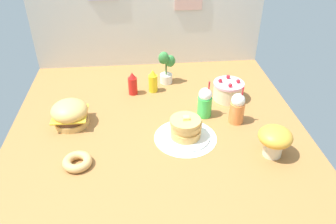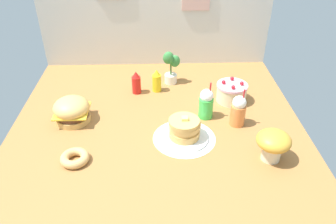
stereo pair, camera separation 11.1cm
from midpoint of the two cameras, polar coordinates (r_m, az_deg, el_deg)
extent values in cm
cube|color=#9E6B38|center=(223.30, -3.16, -2.98)|extent=(192.42, 197.49, 2.00)
cube|color=beige|center=(291.27, -4.45, 15.86)|extent=(192.42, 3.00, 86.77)
cylinder|color=white|center=(214.42, 1.46, -4.31)|extent=(39.46, 39.46, 0.40)
cylinder|color=#DBA859|center=(235.91, -17.22, -1.52)|extent=(23.32, 23.32, 4.04)
cylinder|color=#59331E|center=(233.95, -17.37, -0.80)|extent=(21.45, 21.45, 3.14)
cube|color=yellow|center=(232.86, -17.45, -0.39)|extent=(22.15, 22.15, 0.90)
ellipsoid|color=#E5B260|center=(231.37, -17.57, 0.19)|extent=(23.78, 23.78, 13.45)
cylinder|color=white|center=(213.88, 1.46, -4.13)|extent=(30.49, 30.49, 1.35)
cylinder|color=#E0AD5B|center=(212.58, 1.45, -3.74)|extent=(19.02, 19.02, 2.51)
cylinder|color=#E0AD5B|center=(211.06, 1.51, -3.20)|extent=(19.06, 19.06, 2.51)
cylinder|color=#E0AD5B|center=(210.05, 1.44, -2.55)|extent=(18.82, 18.82, 2.51)
cylinder|color=#E0AD5B|center=(208.03, 1.59, -2.11)|extent=(19.20, 19.20, 2.51)
cylinder|color=#E0AD5B|center=(206.34, 1.41, -1.58)|extent=(19.06, 19.06, 2.51)
cube|color=#F7E072|center=(205.52, 1.52, -1.02)|extent=(3.95, 3.95, 1.79)
cylinder|color=beige|center=(253.52, 8.82, 3.38)|extent=(21.52, 21.52, 11.66)
cylinder|color=#F2B2C6|center=(250.23, 8.96, 4.70)|extent=(22.38, 22.38, 1.79)
sphere|color=red|center=(249.87, 10.48, 5.11)|extent=(2.87, 2.87, 2.87)
sphere|color=red|center=(254.78, 8.85, 5.87)|extent=(2.87, 2.87, 2.87)
sphere|color=red|center=(248.68, 7.51, 5.25)|extent=(2.87, 2.87, 2.87)
sphere|color=red|center=(243.51, 9.14, 4.45)|extent=(2.87, 2.87, 2.87)
cylinder|color=red|center=(258.35, -7.17, 4.37)|extent=(6.82, 6.82, 13.45)
cone|color=red|center=(254.11, -7.31, 6.13)|extent=(5.45, 5.45, 4.48)
cylinder|color=yellow|center=(260.28, -3.74, 4.81)|extent=(6.82, 6.82, 13.45)
cone|color=yellow|center=(256.07, -3.82, 6.57)|extent=(5.45, 5.45, 4.48)
cylinder|color=green|center=(231.60, 4.80, 0.90)|extent=(9.86, 9.86, 14.35)
sphere|color=white|center=(226.53, 4.91, 2.95)|extent=(8.97, 8.97, 8.97)
cylinder|color=red|center=(225.40, 5.44, 3.61)|extent=(1.08, 2.89, 14.37)
cylinder|color=orange|center=(228.11, 10.11, -0.12)|extent=(9.86, 9.86, 14.35)
sphere|color=white|center=(222.97, 10.35, 1.93)|extent=(8.97, 8.97, 8.97)
cylinder|color=red|center=(222.00, 10.92, 2.59)|extent=(1.08, 2.97, 14.36)
torus|color=tan|center=(201.62, -16.54, -8.06)|extent=(16.68, 16.68, 5.02)
torus|color=#8CCC8C|center=(201.39, -16.55, -7.99)|extent=(15.93, 15.93, 4.27)
cylinder|color=white|center=(273.54, -1.47, 5.65)|extent=(9.86, 9.86, 7.17)
cylinder|color=#4C7238|center=(269.04, -1.50, 7.51)|extent=(1.43, 1.43, 12.56)
ellipsoid|color=#38843D|center=(266.70, -0.84, 8.55)|extent=(8.07, 5.38, 9.86)
ellipsoid|color=#38843D|center=(268.28, -1.92, 9.12)|extent=(8.07, 5.38, 9.86)
ellipsoid|color=#38843D|center=(263.00, -1.97, 9.02)|extent=(8.07, 5.38, 9.86)
cylinder|color=beige|center=(206.79, 15.74, -5.97)|extent=(10.76, 10.76, 8.97)
ellipsoid|color=gold|center=(201.40, 16.12, -4.01)|extent=(19.73, 19.73, 10.85)
camera|label=1|loc=(0.06, -91.46, -0.97)|focal=36.25mm
camera|label=2|loc=(0.06, 88.54, 0.97)|focal=36.25mm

